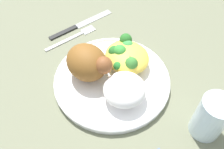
# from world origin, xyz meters

# --- Properties ---
(ground_plane) EXTENTS (2.00, 2.00, 0.00)m
(ground_plane) POSITION_xyz_m (0.00, 0.00, 0.00)
(ground_plane) COLOR #676B52
(plate) EXTENTS (0.25, 0.25, 0.02)m
(plate) POSITION_xyz_m (0.00, 0.00, 0.01)
(plate) COLOR white
(plate) RESTS_ON ground_plane
(roasted_chicken) EXTENTS (0.10, 0.08, 0.07)m
(roasted_chicken) POSITION_xyz_m (-0.04, -0.03, 0.05)
(roasted_chicken) COLOR brown
(roasted_chicken) RESTS_ON plate
(rice_pile) EXTENTS (0.08, 0.08, 0.05)m
(rice_pile) POSITION_xyz_m (0.05, -0.01, 0.04)
(rice_pile) COLOR white
(rice_pile) RESTS_ON plate
(mac_cheese_with_broccoli) EXTENTS (0.10, 0.09, 0.05)m
(mac_cheese_with_broccoli) POSITION_xyz_m (-0.01, 0.05, 0.04)
(mac_cheese_with_broccoli) COLOR yellow
(mac_cheese_with_broccoli) RESTS_ON plate
(fork) EXTENTS (0.03, 0.14, 0.01)m
(fork) POSITION_xyz_m (-0.17, 0.03, 0.00)
(fork) COLOR silver
(fork) RESTS_ON ground_plane
(knife) EXTENTS (0.03, 0.19, 0.01)m
(knife) POSITION_xyz_m (-0.20, 0.05, 0.00)
(knife) COLOR black
(knife) RESTS_ON ground_plane
(water_glass) EXTENTS (0.06, 0.06, 0.09)m
(water_glass) POSITION_xyz_m (0.20, 0.05, 0.05)
(water_glass) COLOR silver
(water_glass) RESTS_ON ground_plane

